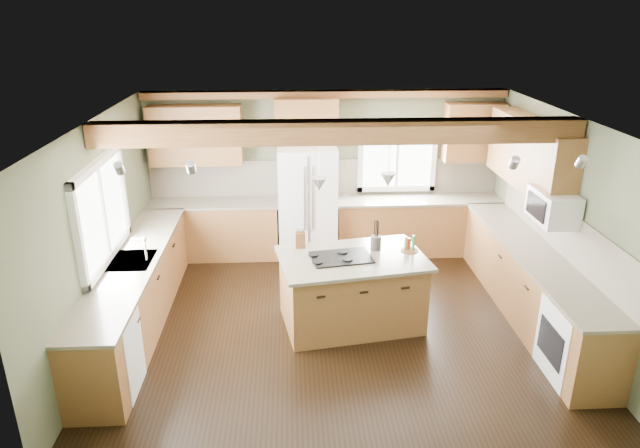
{
  "coord_description": "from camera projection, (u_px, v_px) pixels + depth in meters",
  "views": [
    {
      "loc": [
        -0.55,
        -6.34,
        3.81
      ],
      "look_at": [
        -0.2,
        0.3,
        1.25
      ],
      "focal_mm": 32.0,
      "sensor_mm": 36.0,
      "label": 1
    }
  ],
  "objects": [
    {
      "name": "window_left",
      "position": [
        101.0,
        212.0,
        6.65
      ],
      "size": [
        0.04,
        1.6,
        1.05
      ],
      "primitive_type": "cube",
      "color": "white",
      "rests_on": "wall_left"
    },
    {
      "name": "microwave",
      "position": [
        553.0,
        206.0,
        6.82
      ],
      "size": [
        0.4,
        0.7,
        0.38
      ],
      "primitive_type": "cube",
      "color": "white",
      "rests_on": "wall_right"
    },
    {
      "name": "knife_block",
      "position": [
        300.0,
        240.0,
        7.22
      ],
      "size": [
        0.12,
        0.09,
        0.2
      ],
      "primitive_type": "cube",
      "rotation": [
        0.0,
        0.0,
        -0.02
      ],
      "color": "brown",
      "rests_on": "island_top"
    },
    {
      "name": "pendant_left",
      "position": [
        319.0,
        184.0,
        6.55
      ],
      "size": [
        0.18,
        0.18,
        0.16
      ],
      "primitive_type": "cone",
      "rotation": [
        3.14,
        0.0,
        0.0
      ],
      "color": "#B2B2B7",
      "rests_on": "ceiling"
    },
    {
      "name": "bottle_tray",
      "position": [
        410.0,
        243.0,
        7.12
      ],
      "size": [
        0.29,
        0.29,
        0.2
      ],
      "primitive_type": null,
      "rotation": [
        0.0,
        0.0,
        0.45
      ],
      "color": "brown",
      "rests_on": "island_top"
    },
    {
      "name": "pendant_right",
      "position": [
        388.0,
        180.0,
        6.72
      ],
      "size": [
        0.18,
        0.18,
        0.16
      ],
      "primitive_type": "cone",
      "rotation": [
        3.14,
        0.0,
        0.0
      ],
      "color": "#B2B2B7",
      "rests_on": "ceiling"
    },
    {
      "name": "utensil_crock",
      "position": [
        376.0,
        243.0,
        7.17
      ],
      "size": [
        0.17,
        0.17,
        0.18
      ],
      "primitive_type": "cylinder",
      "rotation": [
        0.0,
        0.0,
        0.3
      ],
      "color": "#473E39",
      "rests_on": "island_top"
    },
    {
      "name": "wall_right",
      "position": [
        566.0,
        224.0,
        6.97
      ],
      "size": [
        0.0,
        5.0,
        5.0
      ],
      "primitive_type": "plane",
      "rotation": [
        1.57,
        0.0,
        -1.57
      ],
      "color": "#4F553C",
      "rests_on": "ground"
    },
    {
      "name": "ceiling",
      "position": [
        339.0,
        120.0,
        6.37
      ],
      "size": [
        5.6,
        5.6,
        0.0
      ],
      "primitive_type": "plane",
      "rotation": [
        3.14,
        0.0,
        0.0
      ],
      "color": "silver",
      "rests_on": "wall_back"
    },
    {
      "name": "base_cab_back_left",
      "position": [
        215.0,
        230.0,
        9.11
      ],
      "size": [
        2.02,
        0.6,
        0.88
      ],
      "primitive_type": "cube",
      "color": "brown",
      "rests_on": "floor"
    },
    {
      "name": "oven",
      "position": [
        578.0,
        342.0,
        6.11
      ],
      "size": [
        0.6,
        0.72,
        0.84
      ],
      "primitive_type": "cube",
      "color": "white",
      "rests_on": "floor"
    },
    {
      "name": "counter_back_left",
      "position": [
        213.0,
        203.0,
        8.94
      ],
      "size": [
        2.06,
        0.64,
        0.04
      ],
      "primitive_type": "cube",
      "color": "brown",
      "rests_on": "base_cab_back_left"
    },
    {
      "name": "sink",
      "position": [
        132.0,
        261.0,
        6.9
      ],
      "size": [
        0.5,
        0.65,
        0.03
      ],
      "primitive_type": "cube",
      "color": "#262628",
      "rests_on": "counter_left"
    },
    {
      "name": "island",
      "position": [
        352.0,
        292.0,
        7.15
      ],
      "size": [
        1.81,
        1.28,
        0.88
      ],
      "primitive_type": "cube",
      "rotation": [
        0.0,
        0.0,
        0.17
      ],
      "color": "brown",
      "rests_on": "floor"
    },
    {
      "name": "base_cab_back_right",
      "position": [
        418.0,
        226.0,
        9.27
      ],
      "size": [
        2.62,
        0.6,
        0.88
      ],
      "primitive_type": "cube",
      "color": "brown",
      "rests_on": "floor"
    },
    {
      "name": "dishwasher",
      "position": [
        106.0,
        356.0,
        5.86
      ],
      "size": [
        0.6,
        0.6,
        0.84
      ],
      "primitive_type": "cube",
      "color": "white",
      "rests_on": "floor"
    },
    {
      "name": "counter_back_right",
      "position": [
        419.0,
        199.0,
        9.1
      ],
      "size": [
        2.66,
        0.64,
        0.04
      ],
      "primitive_type": "cube",
      "color": "brown",
      "rests_on": "base_cab_back_right"
    },
    {
      "name": "upper_cab_back_corner",
      "position": [
        473.0,
        132.0,
        8.88
      ],
      "size": [
        0.9,
        0.35,
        0.9
      ],
      "primitive_type": "cube",
      "color": "brown",
      "rests_on": "wall_back"
    },
    {
      "name": "floor",
      "position": [
        337.0,
        323.0,
        7.3
      ],
      "size": [
        5.6,
        5.6,
        0.0
      ],
      "primitive_type": "plane",
      "color": "black",
      "rests_on": "ground"
    },
    {
      "name": "wall_left",
      "position": [
        101.0,
        233.0,
        6.7
      ],
      "size": [
        0.0,
        5.0,
        5.0
      ],
      "primitive_type": "plane",
      "rotation": [
        1.57,
        0.0,
        1.57
      ],
      "color": "#4F553C",
      "rests_on": "ground"
    },
    {
      "name": "cooktop",
      "position": [
        341.0,
        257.0,
        6.95
      ],
      "size": [
        0.79,
        0.59,
        0.02
      ],
      "primitive_type": "cube",
      "rotation": [
        0.0,
        0.0,
        0.17
      ],
      "color": "black",
      "rests_on": "island_top"
    },
    {
      "name": "base_cab_left",
      "position": [
        136.0,
        295.0,
        7.07
      ],
      "size": [
        0.6,
        3.7,
        0.88
      ],
      "primitive_type": "cube",
      "color": "brown",
      "rests_on": "floor"
    },
    {
      "name": "wall_back",
      "position": [
        325.0,
        172.0,
        9.16
      ],
      "size": [
        5.6,
        0.0,
        5.6
      ],
      "primitive_type": "plane",
      "rotation": [
        1.57,
        0.0,
        0.0
      ],
      "color": "#4F553C",
      "rests_on": "ground"
    },
    {
      "name": "backsplash_back",
      "position": [
        325.0,
        177.0,
        9.18
      ],
      "size": [
        5.58,
        0.03,
        0.58
      ],
      "primitive_type": "cube",
      "color": "brown",
      "rests_on": "wall_back"
    },
    {
      "name": "upper_cab_back_left",
      "position": [
        196.0,
        135.0,
        8.67
      ],
      "size": [
        1.4,
        0.35,
        0.9
      ],
      "primitive_type": "cube",
      "color": "brown",
      "rests_on": "wall_back"
    },
    {
      "name": "upper_cab_over_fridge",
      "position": [
        307.0,
        121.0,
        8.68
      ],
      "size": [
        0.96,
        0.35,
        0.7
      ],
      "primitive_type": "cube",
      "color": "brown",
      "rests_on": "wall_back"
    },
    {
      "name": "counter_right",
      "position": [
        536.0,
        253.0,
        7.15
      ],
      "size": [
        0.64,
        3.74,
        0.04
      ],
      "primitive_type": "cube",
      "color": "brown",
      "rests_on": "base_cab_right"
    },
    {
      "name": "backsplash_right",
      "position": [
        562.0,
        229.0,
        7.05
      ],
      "size": [
        0.03,
        3.7,
        0.58
      ],
      "primitive_type": "cube",
      "color": "brown",
      "rests_on": "wall_right"
    },
    {
      "name": "faucet",
      "position": [
        146.0,
        250.0,
        6.86
      ],
      "size": [
        0.02,
        0.02,
        0.28
      ],
      "primitive_type": "cylinder",
      "color": "#B2B2B7",
      "rests_on": "sink"
    },
    {
      "name": "counter_left",
      "position": [
        132.0,
        262.0,
        6.9
      ],
      "size": [
        0.64,
        3.74,
        0.04
      ],
      "primitive_type": "cube",
      "color": "brown",
      "rests_on": "base_cab_left"
    },
    {
      "name": "base_cab_right",
      "position": [
        531.0,
        285.0,
        7.31
      ],
      "size": [
        0.6,
        3.7,
        0.88
      ],
      "primitive_type": "cube",
      "color": "brown",
      "rests_on": "floor"
    },
    {
      "name": "refrigerator",
      "position": [
        308.0,
        203.0,
        8.94
      ],
      "size": [
        0.9,
        0.74,
        1.8
      ],
      "primitive_type": "cube",
      "color": "white",
      "rests_on": "floor"
    },
    {
      "name": "ceiling_beam",
      "position": [
        339.0,
        132.0,
        6.41
      ],
      "size": [
        5.55,
        0.26,
        0.26
      ],
      "primitive_type": "cube",
      "color": "#4E2C16",
      "rests_on": "ceiling"
    },
    {
      "name": "upper_cab_right",
      "position": [
        530.0,
        154.0,
        7.57
      ],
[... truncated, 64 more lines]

